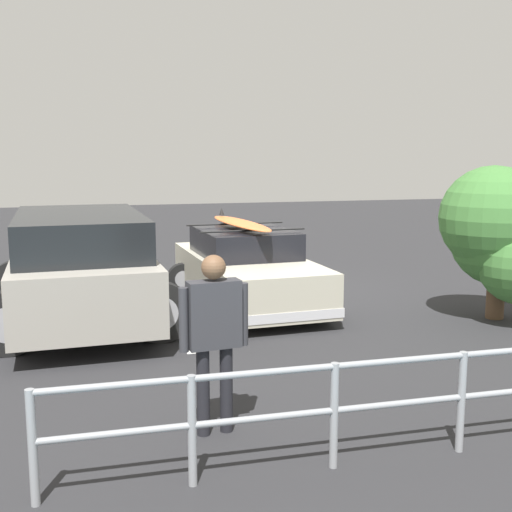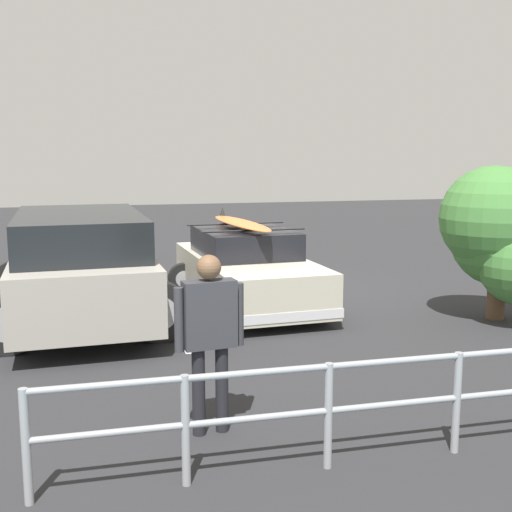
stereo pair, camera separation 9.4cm
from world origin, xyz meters
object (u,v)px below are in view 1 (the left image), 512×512
object	(u,v)px
sedan_car	(246,269)
bush_near_left	(505,227)
suv_car	(81,267)
person_bystander	(214,328)

from	to	relation	value
sedan_car	bush_near_left	distance (m)	4.24
sedan_car	bush_near_left	size ratio (longest dim) A/B	1.72
suv_car	sedan_car	bearing A→B (deg)	-166.95
suv_car	bush_near_left	size ratio (longest dim) A/B	1.84
suv_car	bush_near_left	bearing A→B (deg)	167.17
person_bystander	bush_near_left	bearing A→B (deg)	-150.74
sedan_car	suv_car	world-z (taller)	suv_car
sedan_car	person_bystander	xyz separation A→B (m)	(1.55, 4.96, 0.40)
person_bystander	suv_car	bearing A→B (deg)	-74.52
person_bystander	bush_near_left	distance (m)	5.92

